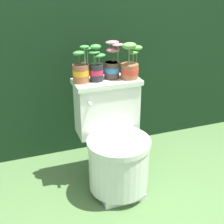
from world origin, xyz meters
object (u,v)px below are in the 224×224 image
Objects in this scene: potted_plant_middle at (112,65)px; potted_plant_midright at (130,66)px; potted_plant_left at (81,70)px; potted_plant_midleft at (96,67)px; toilet at (114,144)px.

potted_plant_midright reaches higher than potted_plant_middle.
potted_plant_left is at bearing 173.22° from potted_plant_midright.
potted_plant_middle is (0.12, 0.02, 0.00)m from potted_plant_midleft.
potted_plant_midleft is 0.98× the size of potted_plant_middle.
toilet is 3.00× the size of potted_plant_middle.
potted_plant_middle is 0.12m from potted_plant_midright.
potted_plant_midleft is 0.22m from potted_plant_midright.
toilet is at bearing -106.29° from potted_plant_middle.
potted_plant_midleft is at bearing 173.77° from potted_plant_midright.
toilet is 0.53m from potted_plant_left.
potted_plant_left reaches higher than toilet.
potted_plant_midleft reaches higher than toilet.
toilet is 3.03× the size of potted_plant_left.
potted_plant_left is 0.10m from potted_plant_midleft.
potted_plant_midright is at bearing -24.52° from potted_plant_middle.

